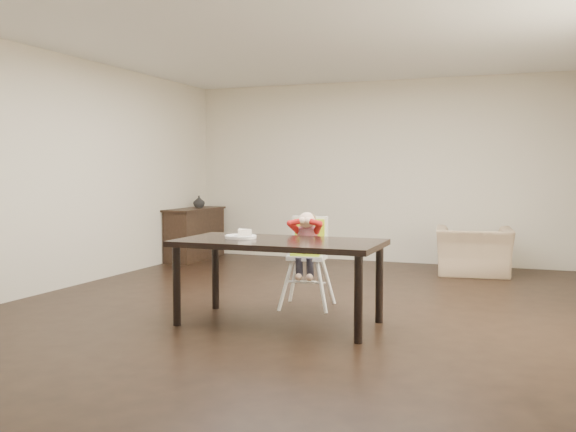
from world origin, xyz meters
The scene contains 8 objects.
ground centered at (0.00, 0.00, 0.00)m, with size 7.00×7.00×0.00m, color black.
room_walls centered at (0.00, 0.00, 1.86)m, with size 6.02×7.02×2.71m.
dining_table centered at (-0.02, -0.74, 0.67)m, with size 1.80×0.90×0.75m.
high_chair centered at (-0.02, 0.04, 0.67)m, with size 0.44×0.44×0.95m.
plate centered at (-0.39, -0.71, 0.78)m, with size 0.38×0.38×0.08m.
armchair centered at (1.36, 2.68, 0.42)m, with size 0.95×0.62×0.83m, color tan.
sideboard centered at (-2.78, 2.70, 0.40)m, with size 0.44×1.26×0.79m.
vase centered at (-2.78, 2.84, 0.88)m, with size 0.18×0.19×0.18m, color #99999E.
Camera 1 is at (2.06, -5.96, 1.36)m, focal length 40.00 mm.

